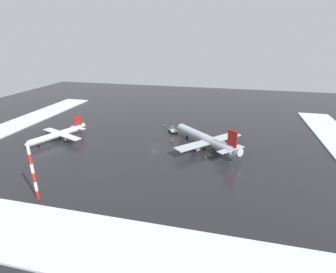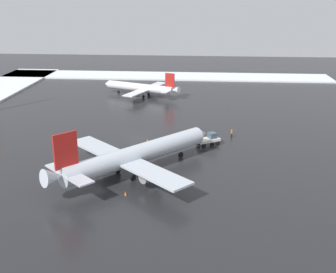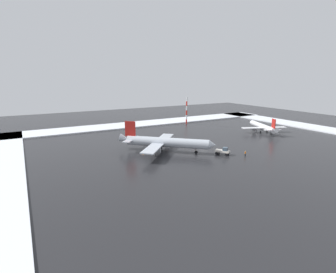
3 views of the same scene
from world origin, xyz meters
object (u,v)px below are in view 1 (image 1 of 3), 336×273
Objects in this scene: airplane_far_rear at (58,135)px; traffic_cone_wingtip_side at (182,153)px; ground_crew_mid_apron at (220,143)px; ground_crew_beside_wing at (172,141)px; pushback_tug at (172,129)px; ground_crew_near_tug at (163,126)px; antenna_mast at (33,173)px; airplane_parked_portside at (206,139)px; traffic_cone_near_nose at (228,149)px; traffic_cone_mid_line at (206,157)px.

airplane_far_rear reaches higher than traffic_cone_wingtip_side.
ground_crew_beside_wing is at bearing 28.41° from ground_crew_mid_apron.
ground_crew_near_tug is at bearing 14.76° from pushback_tug.
ground_crew_near_tug is at bearing 117.22° from traffic_cone_wingtip_side.
ground_crew_near_tug is 28.18m from traffic_cone_wingtip_side.
airplane_far_rear reaches higher than ground_crew_near_tug.
antenna_mast is 45.31m from traffic_cone_wingtip_side.
airplane_far_rear is 14.00× the size of ground_crew_mid_apron.
pushback_tug reaches higher than ground_crew_near_tug.
airplane_parked_portside reaches higher than traffic_cone_near_nose.
traffic_cone_wingtip_side is at bearing 176.06° from traffic_cone_mid_line.
ground_crew_beside_wing is 9.89m from traffic_cone_wingtip_side.
airplane_far_rear reaches higher than traffic_cone_mid_line.
antenna_mast is 26.41× the size of traffic_cone_wingtip_side.
traffic_cone_mid_line is (1.03, -8.34, -3.01)m from airplane_parked_portside.
ground_crew_near_tug is 1.00× the size of ground_crew_mid_apron.
pushback_tug is 6.96m from ground_crew_near_tug.
ground_crew_mid_apron is (24.82, -14.68, 0.00)m from ground_crew_near_tug.
ground_crew_near_tug is 1.00× the size of ground_crew_beside_wing.
airplane_far_rear is at bearing -174.16° from traffic_cone_near_nose.
ground_crew_mid_apron is (59.98, 9.20, -1.49)m from airplane_far_rear.
airplane_parked_portside is 12.45m from ground_crew_beside_wing.
pushback_tug is 26.10m from traffic_cone_near_nose.
ground_crew_near_tug is at bearing 129.28° from traffic_cone_mid_line.
ground_crew_beside_wing is (-12.21, 0.60, -2.32)m from airplane_parked_portside.
ground_crew_beside_wing is 3.11× the size of traffic_cone_near_nose.
airplane_parked_portside is 5.29× the size of pushback_tug.
traffic_cone_near_nose is (7.95, -0.17, -3.01)m from airplane_parked_portside.
antenna_mast is at bearing 92.07° from airplane_parked_portside.
traffic_cone_mid_line is (37.23, 33.40, -6.99)m from antenna_mast.
pushback_tug is (-14.83, 12.52, -2.01)m from airplane_parked_portside.
airplane_parked_portside reaches higher than ground_crew_near_tug.
antenna_mast reaches higher than traffic_cone_mid_line.
pushback_tug reaches higher than traffic_cone_near_nose.
airplane_far_rear is at bearing 118.26° from antenna_mast.
ground_crew_near_tug is (-5.08, 4.74, -0.31)m from pushback_tug.
antenna_mast reaches higher than ground_crew_beside_wing.
airplane_parked_portside is 15.68× the size of ground_crew_near_tug.
antenna_mast is at bearing 153.74° from ground_crew_beside_wing.
ground_crew_near_tug is 18.35m from ground_crew_beside_wing.
traffic_cone_near_nose is 10.71m from traffic_cone_mid_line.
ground_crew_mid_apron is (19.74, -9.94, -0.31)m from pushback_tug.
pushback_tug is (40.25, 19.14, -1.17)m from airplane_far_rear.
pushback_tug is 9.21× the size of traffic_cone_wingtip_side.
pushback_tug is at bearing 150.88° from traffic_cone_near_nose.
traffic_cone_near_nose is (20.16, -0.77, -0.70)m from ground_crew_beside_wing.
pushback_tug reaches higher than traffic_cone_wingtip_side.
pushback_tug is 9.21× the size of traffic_cone_near_nose.
pushback_tug reaches higher than ground_crew_beside_wing.
ground_crew_near_tug reaches higher than traffic_cone_near_nose.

